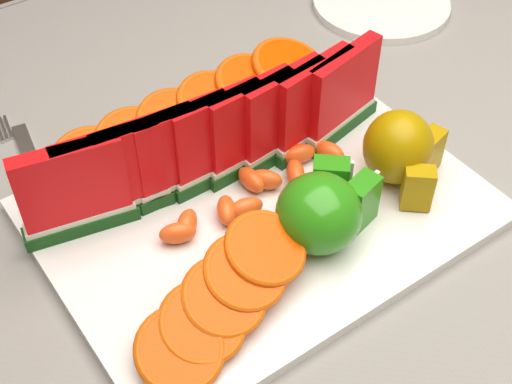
% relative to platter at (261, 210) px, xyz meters
% --- Properties ---
extents(table, '(1.40, 0.90, 0.75)m').
position_rel_platter_xyz_m(table, '(0.10, -0.01, -0.11)').
color(table, '#4C3317').
rests_on(table, ground).
extents(tablecloth, '(1.53, 1.03, 0.20)m').
position_rel_platter_xyz_m(tablecloth, '(0.10, -0.01, -0.05)').
color(tablecloth, gray).
rests_on(tablecloth, table).
extents(platter, '(0.40, 0.30, 0.01)m').
position_rel_platter_xyz_m(platter, '(0.00, 0.00, 0.00)').
color(platter, silver).
rests_on(platter, tablecloth).
extents(apple_cluster, '(0.11, 0.09, 0.07)m').
position_rel_platter_xyz_m(apple_cluster, '(0.02, -0.06, 0.04)').
color(apple_cluster, '#158111').
rests_on(apple_cluster, platter).
extents(pear_cluster, '(0.09, 0.10, 0.08)m').
position_rel_platter_xyz_m(pear_cluster, '(0.13, -0.05, 0.04)').
color(pear_cluster, '#9D7D16').
rests_on(pear_cluster, platter).
extents(side_plate, '(0.19, 0.19, 0.01)m').
position_rel_platter_xyz_m(side_plate, '(0.35, 0.21, -0.00)').
color(side_plate, silver).
rests_on(side_plate, tablecloth).
extents(fork, '(0.04, 0.20, 0.00)m').
position_rel_platter_xyz_m(fork, '(-0.16, 0.18, -0.00)').
color(fork, silver).
rests_on(fork, tablecloth).
extents(watermelon_row, '(0.39, 0.07, 0.10)m').
position_rel_platter_xyz_m(watermelon_row, '(-0.01, 0.06, 0.05)').
color(watermelon_row, '#0A4012').
rests_on(watermelon_row, platter).
extents(orange_fan_front, '(0.19, 0.12, 0.05)m').
position_rel_platter_xyz_m(orange_fan_front, '(-0.10, -0.08, 0.03)').
color(orange_fan_front, red).
rests_on(orange_fan_front, platter).
extents(orange_fan_back, '(0.34, 0.11, 0.05)m').
position_rel_platter_xyz_m(orange_fan_back, '(0.01, 0.13, 0.03)').
color(orange_fan_back, red).
rests_on(orange_fan_back, platter).
extents(tangerine_segments, '(0.21, 0.06, 0.02)m').
position_rel_platter_xyz_m(tangerine_segments, '(0.00, 0.01, 0.02)').
color(tangerine_segments, orange).
rests_on(tangerine_segments, platter).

